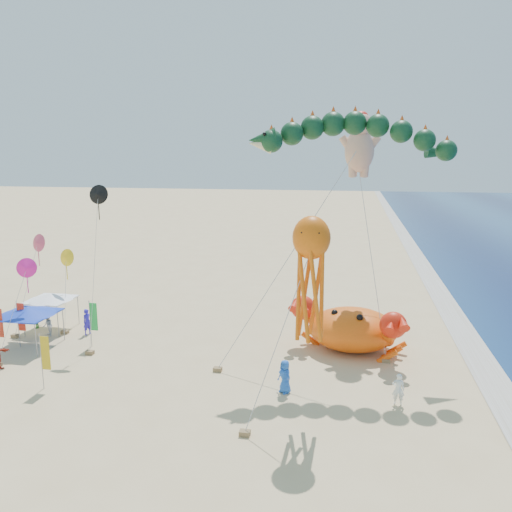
# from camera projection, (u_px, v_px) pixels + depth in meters

# --- Properties ---
(ground) EXTENTS (320.00, 320.00, 0.00)m
(ground) POSITION_uv_depth(u_px,v_px,m) (282.00, 370.00, 29.90)
(ground) COLOR #D1B784
(ground) RESTS_ON ground
(foam_strip) EXTENTS (320.00, 320.00, 0.00)m
(foam_strip) POSITION_uv_depth(u_px,v_px,m) (497.00, 387.00, 27.63)
(foam_strip) COLOR silver
(foam_strip) RESTS_ON ground
(crab_inflatable) EXTENTS (7.84, 6.69, 3.44)m
(crab_inflatable) POSITION_uv_depth(u_px,v_px,m) (353.00, 328.00, 32.73)
(crab_inflatable) COLOR #F8590D
(crab_inflatable) RESTS_ON ground
(dragon_kite) EXTENTS (13.82, 6.71, 14.79)m
(dragon_kite) POSITION_uv_depth(u_px,v_px,m) (353.00, 141.00, 29.49)
(dragon_kite) COLOR #0E341A
(dragon_kite) RESTS_ON ground
(cherub_kite) EXTENTS (3.36, 6.93, 15.60)m
(cherub_kite) POSITION_uv_depth(u_px,v_px,m) (360.00, 143.00, 34.35)
(cherub_kite) COLOR #DDA487
(cherub_kite) RESTS_ON ground
(octopus_kite) EXTENTS (3.79, 3.33, 9.92)m
(octopus_kite) POSITION_uv_depth(u_px,v_px,m) (310.00, 269.00, 23.16)
(octopus_kite) COLOR orange
(octopus_kite) RESTS_ON ground
(canopy_blue) EXTENTS (3.67, 3.67, 2.71)m
(canopy_blue) POSITION_uv_depth(u_px,v_px,m) (28.00, 311.00, 33.13)
(canopy_blue) COLOR gray
(canopy_blue) RESTS_ON ground
(canopy_white) EXTENTS (3.24, 3.24, 2.71)m
(canopy_white) POSITION_uv_depth(u_px,v_px,m) (50.00, 297.00, 36.54)
(canopy_white) COLOR gray
(canopy_white) RESTS_ON ground
(feather_flags) EXTENTS (6.43, 6.28, 3.20)m
(feather_flags) POSITION_uv_depth(u_px,v_px,m) (39.00, 328.00, 31.31)
(feather_flags) COLOR gray
(feather_flags) RESTS_ON ground
(beachgoers) EXTENTS (26.12, 8.52, 1.88)m
(beachgoers) POSITION_uv_depth(u_px,v_px,m) (94.00, 345.00, 31.50)
(beachgoers) COLOR white
(beachgoers) RESTS_ON ground
(small_kites) EXTENTS (7.11, 8.06, 10.77)m
(small_kites) POSITION_uv_depth(u_px,v_px,m) (56.00, 252.00, 34.50)
(small_kites) COLOR black
(small_kites) RESTS_ON ground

